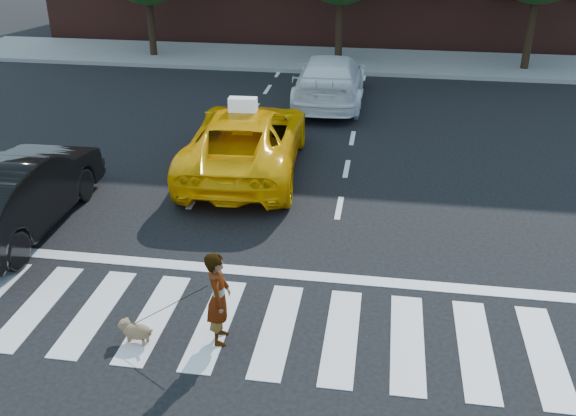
{
  "coord_description": "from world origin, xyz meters",
  "views": [
    {
      "loc": [
        2.41,
        -7.97,
        6.13
      ],
      "look_at": [
        0.85,
        2.04,
        1.1
      ],
      "focal_mm": 40.0,
      "sensor_mm": 36.0,
      "label": 1
    }
  ],
  "objects": [
    {
      "name": "white_suv",
      "position": [
        0.64,
        12.07,
        0.76
      ],
      "size": [
        2.23,
        5.25,
        1.51
      ],
      "primitive_type": "imported",
      "rotation": [
        0.0,
        0.0,
        3.16
      ],
      "color": "white",
      "rests_on": "ground"
    },
    {
      "name": "taxi",
      "position": [
        -0.81,
        6.17,
        0.77
      ],
      "size": [
        2.88,
        5.71,
        1.55
      ],
      "primitive_type": "imported",
      "rotation": [
        0.0,
        0.0,
        3.2
      ],
      "color": "#FFB305",
      "rests_on": "ground"
    },
    {
      "name": "ground",
      "position": [
        0.0,
        0.0,
        0.0
      ],
      "size": [
        120.0,
        120.0,
        0.0
      ],
      "primitive_type": "plane",
      "color": "black",
      "rests_on": "ground"
    },
    {
      "name": "stop_line",
      "position": [
        0.0,
        1.6,
        0.01
      ],
      "size": [
        12.0,
        0.3,
        0.01
      ],
      "primitive_type": "cube",
      "color": "silver",
      "rests_on": "ground"
    },
    {
      "name": "woman",
      "position": [
        0.19,
        -0.37,
        0.75
      ],
      "size": [
        0.44,
        0.6,
        1.51
      ],
      "primitive_type": "imported",
      "rotation": [
        0.0,
        0.0,
        1.72
      ],
      "color": "#999999",
      "rests_on": "ground"
    },
    {
      "name": "sidewalk_far",
      "position": [
        0.0,
        17.5,
        0.07
      ],
      "size": [
        30.0,
        4.0,
        0.15
      ],
      "primitive_type": "cube",
      "color": "slate",
      "rests_on": "ground"
    },
    {
      "name": "crosswalk",
      "position": [
        0.0,
        0.0,
        0.01
      ],
      "size": [
        13.0,
        2.4,
        0.01
      ],
      "primitive_type": "cube",
      "color": "silver",
      "rests_on": "ground"
    },
    {
      "name": "dog",
      "position": [
        -1.07,
        -0.62,
        0.21
      ],
      "size": [
        0.62,
        0.33,
        0.35
      ],
      "rotation": [
        0.0,
        0.0,
        -0.24
      ],
      "color": "#92744A",
      "rests_on": "ground"
    },
    {
      "name": "taxi_sign",
      "position": [
        -0.81,
        5.97,
        1.71
      ],
      "size": [
        0.66,
        0.32,
        0.32
      ],
      "primitive_type": "cube",
      "rotation": [
        0.0,
        0.0,
        3.2
      ],
      "color": "white",
      "rests_on": "taxi"
    },
    {
      "name": "black_sedan",
      "position": [
        -4.69,
        2.5,
        0.81
      ],
      "size": [
        1.84,
        4.95,
        1.62
      ],
      "primitive_type": "imported",
      "rotation": [
        0.0,
        0.0,
        3.17
      ],
      "color": "black",
      "rests_on": "ground"
    }
  ]
}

